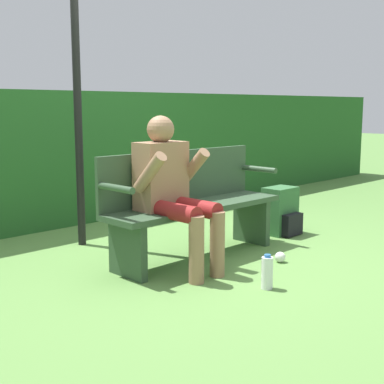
{
  "coord_description": "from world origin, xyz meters",
  "views": [
    {
      "loc": [
        -3.04,
        -3.01,
        1.24
      ],
      "look_at": [
        -0.15,
        -0.1,
        0.58
      ],
      "focal_mm": 50.0,
      "sensor_mm": 36.0,
      "label": 1
    }
  ],
  "objects_px": {
    "person_seated": "(172,186)",
    "backpack": "(281,212)",
    "park_bench": "(191,203)",
    "water_bottle": "(267,273)",
    "signpost": "(77,58)"
  },
  "relations": [
    {
      "from": "person_seated",
      "to": "water_bottle",
      "type": "bearing_deg",
      "value": -79.18
    },
    {
      "from": "backpack",
      "to": "park_bench",
      "type": "bearing_deg",
      "value": 177.37
    },
    {
      "from": "person_seated",
      "to": "signpost",
      "type": "xyz_separation_m",
      "value": [
        -0.08,
        1.11,
        1.0
      ]
    },
    {
      "from": "water_bottle",
      "to": "signpost",
      "type": "relative_size",
      "value": 0.08
    },
    {
      "from": "person_seated",
      "to": "backpack",
      "type": "height_order",
      "value": "person_seated"
    },
    {
      "from": "park_bench",
      "to": "water_bottle",
      "type": "xyz_separation_m",
      "value": [
        -0.19,
        -0.94,
        -0.34
      ]
    },
    {
      "from": "backpack",
      "to": "water_bottle",
      "type": "height_order",
      "value": "backpack"
    },
    {
      "from": "water_bottle",
      "to": "signpost",
      "type": "distance_m",
      "value": 2.45
    },
    {
      "from": "person_seated",
      "to": "water_bottle",
      "type": "xyz_separation_m",
      "value": [
        0.15,
        -0.8,
        -0.53
      ]
    },
    {
      "from": "park_bench",
      "to": "backpack",
      "type": "xyz_separation_m",
      "value": [
        1.19,
        -0.05,
        -0.24
      ]
    },
    {
      "from": "signpost",
      "to": "water_bottle",
      "type": "bearing_deg",
      "value": -82.91
    },
    {
      "from": "person_seated",
      "to": "signpost",
      "type": "distance_m",
      "value": 1.49
    },
    {
      "from": "backpack",
      "to": "water_bottle",
      "type": "relative_size",
      "value": 1.9
    },
    {
      "from": "park_bench",
      "to": "person_seated",
      "type": "relative_size",
      "value": 1.42
    },
    {
      "from": "park_bench",
      "to": "water_bottle",
      "type": "height_order",
      "value": "park_bench"
    }
  ]
}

